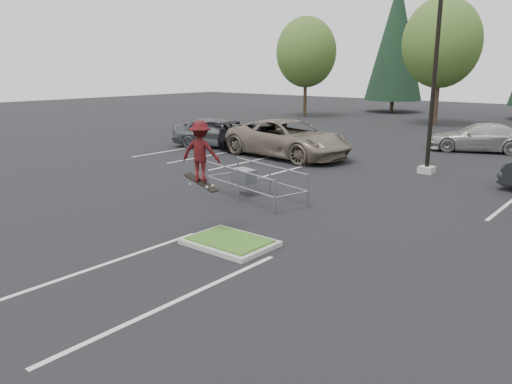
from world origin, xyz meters
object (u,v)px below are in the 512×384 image
Objects in this scene: conif_a at (396,40)px; car_l_grey at (217,132)px; decid_b at (441,46)px; car_l_black at (265,139)px; decid_a at (306,54)px; car_l_tan at (288,139)px; light_pole at (435,64)px; car_far_silver at (481,138)px; cart_corral at (247,176)px; skateboarder at (200,152)px.

conif_a reaches higher than car_l_grey.
car_l_black is (-1.99, -19.03, -5.26)m from decid_b.
car_l_tan is at bearing -58.16° from decid_a.
light_pole reaches higher than car_l_black.
light_pole is 8.44m from car_far_silver.
light_pole is 1.95× the size of car_far_silver.
car_l_black reaches higher than car_far_silver.
car_l_tan is 5.00m from car_l_grey.
car_l_black is at bearing -68.49° from car_far_silver.
skateboarder reaches higher than cart_corral.
light_pole is at bearing -91.78° from car_l_black.
skateboarder is (4.96, -30.48, -3.74)m from decid_b.
skateboarder is (1.89, -4.05, 1.59)m from cart_corral.
light_pole is 0.78× the size of conif_a.
light_pole is at bearing -22.02° from car_far_silver.
car_l_tan reaches higher than cart_corral.
conif_a is 3.09× the size of cart_corral.
car_l_tan is at bearing -111.88° from car_l_grey.
cart_corral is 0.78× the size of car_l_black.
car_far_silver is (3.47, 15.43, 0.04)m from cart_corral.
decid_b is at bearing 2.39° from decid_a.
light_pole reaches higher than cart_corral.
skateboarder reaches higher than car_far_silver.
skateboarder is 19.61m from car_far_silver.
car_l_tan is 1.33× the size of car_l_grey.
conif_a reaches higher than car_far_silver.
decid_b is at bearing 109.35° from light_pole.
light_pole is 1.05× the size of decid_b.
skateboarder is (12.95, -39.95, -4.80)m from conif_a.
conif_a is at bearing -16.87° from car_l_grey.
car_l_tan is at bearing 129.25° from cart_corral.
decid_b reaches higher than decid_a.
decid_a is at bearing 133.70° from cart_corral.
decid_a is 1.75× the size of car_l_grey.
conif_a is (-7.99, 9.47, 1.05)m from decid_b.
car_l_black is at bearing 95.96° from car_l_tan.
light_pole is at bearing 79.99° from cart_corral.
car_l_grey is at bearing 95.96° from car_l_tan.
car_l_grey is at bearing 84.85° from car_l_black.
cart_corral is 2.32× the size of skateboarder.
light_pole is 5.59× the size of skateboarder.
cart_corral is 11.31m from car_l_grey.
car_l_black is at bearing 137.92° from cart_corral.
decid_a is at bearing 23.22° from car_l_black.
skateboarder reaches higher than car_l_tan.
decid_a is at bearing -111.91° from conif_a.
car_l_black is (-6.95, 11.45, -1.52)m from skateboarder.
car_l_tan is at bearing -95.15° from car_l_black.
skateboarder is 0.35× the size of car_far_silver.
car_l_grey is (-10.45, 11.45, -1.43)m from skateboarder.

